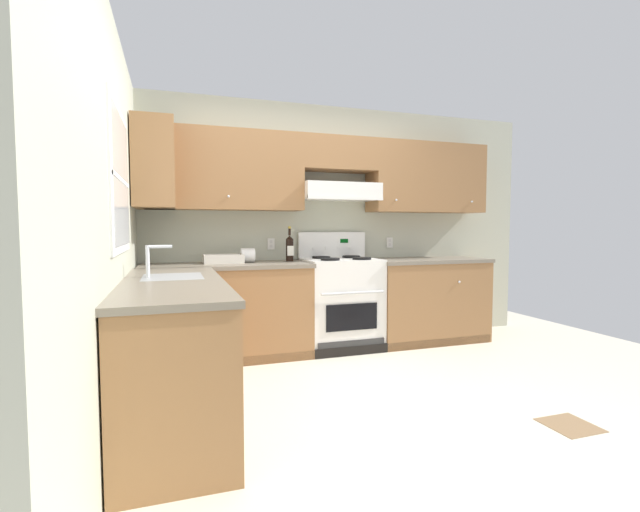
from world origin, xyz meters
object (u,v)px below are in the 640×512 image
(bowl, at_px, (223,260))
(wine_bottle, at_px, (290,247))
(stove, at_px, (341,302))
(paper_towel_roll, at_px, (248,255))

(bowl, bearing_deg, wine_bottle, 4.27)
(stove, bearing_deg, bowl, 177.76)
(bowl, xyz_separation_m, paper_towel_roll, (0.23, 0.03, 0.04))
(stove, xyz_separation_m, bowl, (-1.18, 0.05, 0.46))
(stove, height_order, bowl, stove)
(stove, relative_size, bowl, 3.21)
(stove, height_order, wine_bottle, wine_bottle)
(wine_bottle, xyz_separation_m, paper_towel_roll, (-0.43, -0.02, -0.07))
(wine_bottle, distance_m, bowl, 0.68)
(wine_bottle, distance_m, paper_towel_roll, 0.44)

